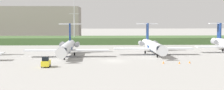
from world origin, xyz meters
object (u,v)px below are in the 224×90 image
at_px(regional_jet_second, 67,47).
at_px(regional_jet_third, 153,46).
at_px(safety_cone_mid_marker, 179,62).
at_px(safety_cone_rear_marker, 190,62).
at_px(baggage_tug, 46,63).
at_px(safety_cone_front_marker, 163,62).
at_px(antenna_mast, 74,24).

bearing_deg(regional_jet_second, regional_jet_third, 10.04).
height_order(safety_cone_mid_marker, safety_cone_rear_marker, same).
height_order(baggage_tug, safety_cone_rear_marker, baggage_tug).
distance_m(baggage_tug, safety_cone_mid_marker, 30.37).
relative_size(regional_jet_second, safety_cone_mid_marker, 56.36).
xyz_separation_m(regional_jet_second, safety_cone_rear_marker, (29.97, -15.75, -2.26)).
relative_size(regional_jet_second, safety_cone_front_marker, 56.36).
bearing_deg(regional_jet_third, regional_jet_second, -169.96).
distance_m(antenna_mast, safety_cone_front_marker, 71.07).
bearing_deg(safety_cone_mid_marker, safety_cone_rear_marker, 14.64).
relative_size(regional_jet_third, antenna_mast, 1.61).
height_order(regional_jet_second, safety_cone_front_marker, regional_jet_second).
bearing_deg(antenna_mast, safety_cone_rear_marker, -64.43).
relative_size(antenna_mast, safety_cone_rear_marker, 34.92).
distance_m(safety_cone_front_marker, safety_cone_rear_marker, 6.28).
relative_size(safety_cone_front_marker, safety_cone_mid_marker, 1.00).
relative_size(regional_jet_second, safety_cone_rear_marker, 56.36).
relative_size(baggage_tug, safety_cone_rear_marker, 5.82).
bearing_deg(antenna_mast, safety_cone_mid_marker, -66.52).
distance_m(antenna_mast, baggage_tug, 71.03).
bearing_deg(safety_cone_mid_marker, antenna_mast, 113.48).
xyz_separation_m(regional_jet_second, antenna_mast, (-1.43, 49.87, 5.50)).
xyz_separation_m(regional_jet_second, regional_jet_third, (24.52, 4.34, 0.00)).
bearing_deg(safety_cone_mid_marker, regional_jet_third, 97.81).
distance_m(regional_jet_second, baggage_tug, 21.03).
bearing_deg(antenna_mast, regional_jet_second, -88.35).
xyz_separation_m(regional_jet_second, safety_cone_mid_marker, (27.37, -16.43, -2.26)).
bearing_deg(safety_cone_mid_marker, regional_jet_second, 149.03).
height_order(baggage_tug, safety_cone_mid_marker, baggage_tug).
xyz_separation_m(regional_jet_third, safety_cone_rear_marker, (5.44, -20.09, -2.26)).
distance_m(regional_jet_second, safety_cone_front_marker, 28.77).
distance_m(regional_jet_third, safety_cone_front_marker, 20.63).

